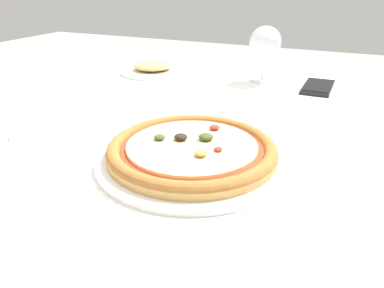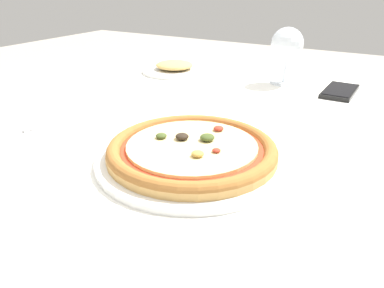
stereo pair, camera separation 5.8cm
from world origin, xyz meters
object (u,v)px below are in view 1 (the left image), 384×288
Objects in this scene: wine_glass_far_left at (265,44)px; cell_phone at (318,87)px; pizza_plate at (192,152)px; side_plate at (153,69)px; dining_table at (180,140)px.

cell_phone is at bearing -6.97° from wine_glass_far_left.
cell_phone is (0.13, 0.51, -0.01)m from pizza_plate.
cell_phone is 0.76× the size of side_plate.
wine_glass_far_left is 0.18m from cell_phone.
cell_phone is 0.47m from side_plate.
side_plate is at bearing 125.51° from pizza_plate.
side_plate is (-0.34, 0.48, -0.00)m from pizza_plate.
side_plate is at bearing 130.19° from dining_table.
dining_table is 0.36m from wine_glass_far_left.
wine_glass_far_left reaches higher than side_plate.
dining_table is at bearing -134.42° from cell_phone.
dining_table is 0.33m from side_plate.
side_plate reaches higher than cell_phone.
dining_table is 0.39m from cell_phone.
dining_table is 3.86× the size of pizza_plate.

